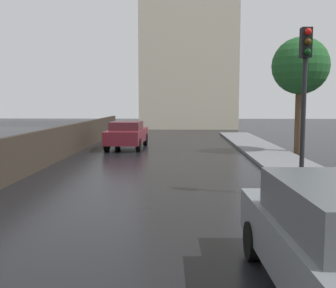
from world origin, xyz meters
name	(u,v)px	position (x,y,z in m)	size (l,w,h in m)	color
car_maroon_near_kerb	(127,134)	(-1.95, 20.05, 0.77)	(1.95, 4.55, 1.46)	maroon
traffic_light	(305,79)	(4.11, 8.93, 3.07)	(0.26, 0.39, 4.22)	black
street_tree_near	(300,67)	(6.62, 17.99, 4.15)	(2.69, 2.69, 5.56)	#4C3823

